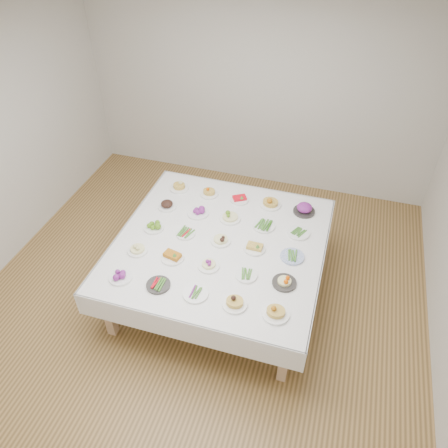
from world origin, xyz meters
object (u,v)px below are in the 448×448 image
(dish_12, at_px, (221,238))
(dish_24, at_px, (305,207))
(display_table, at_px, (220,246))
(dish_0, at_px, (120,275))

(dish_12, bearing_deg, dish_24, 44.77)
(display_table, bearing_deg, dish_24, 44.71)
(display_table, bearing_deg, dish_12, 37.27)
(dish_0, bearing_deg, display_table, 45.30)
(dish_0, xyz_separation_m, dish_12, (0.78, 0.78, 0.01))
(display_table, relative_size, dish_24, 8.05)
(display_table, height_order, dish_24, dish_24)
(display_table, xyz_separation_m, dish_24, (0.78, 0.77, 0.14))
(dish_12, height_order, dish_24, dish_24)
(dish_24, bearing_deg, display_table, -135.29)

